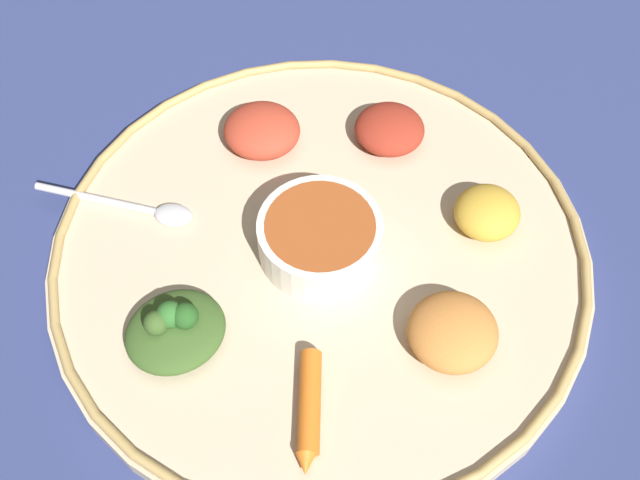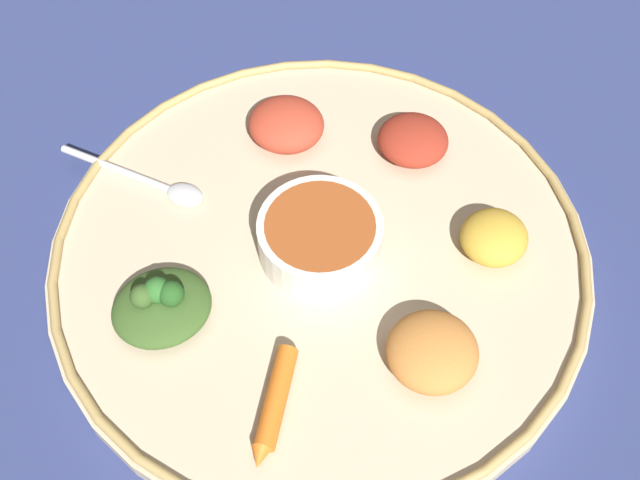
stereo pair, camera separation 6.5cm
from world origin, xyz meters
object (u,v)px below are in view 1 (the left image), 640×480
object	(u,v)px
greens_pile	(175,329)
carrot_near_spoon	(314,410)
spoon	(140,208)
center_bowl	(320,236)

from	to	relation	value
greens_pile	carrot_near_spoon	distance (m)	0.12
carrot_near_spoon	spoon	bearing A→B (deg)	-47.57
greens_pile	carrot_near_spoon	size ratio (longest dim) A/B	1.14
spoon	greens_pile	bearing A→B (deg)	113.26
spoon	carrot_near_spoon	size ratio (longest dim) A/B	1.56
spoon	greens_pile	xyz separation A→B (m)	(-0.05, 0.12, 0.01)
spoon	carrot_near_spoon	distance (m)	0.24
center_bowl	greens_pile	distance (m)	0.14
greens_pile	carrot_near_spoon	bearing A→B (deg)	152.91
center_bowl	greens_pile	xyz separation A→B (m)	(0.11, 0.09, -0.01)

